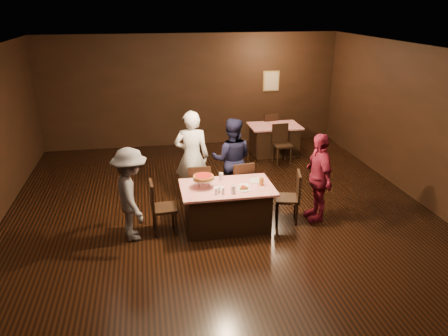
{
  "coord_description": "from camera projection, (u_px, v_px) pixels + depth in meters",
  "views": [
    {
      "loc": [
        -1.26,
        -6.73,
        3.76
      ],
      "look_at": [
        0.04,
        0.37,
        1.0
      ],
      "focal_mm": 35.0,
      "sensor_mm": 36.0,
      "label": 1
    }
  ],
  "objects": [
    {
      "name": "room",
      "position": [
        226.0,
        110.0,
        6.98
      ],
      "size": [
        10.0,
        10.04,
        3.02
      ],
      "color": "black",
      "rests_on": "ground"
    },
    {
      "name": "main_table",
      "position": [
        227.0,
        207.0,
        7.67
      ],
      "size": [
        1.6,
        1.0,
        0.77
      ],
      "primitive_type": "cube",
      "color": "#B30B0F",
      "rests_on": "ground"
    },
    {
      "name": "back_table",
      "position": [
        274.0,
        139.0,
        11.4
      ],
      "size": [
        1.3,
        0.9,
        0.77
      ],
      "primitive_type": "cube",
      "color": "#B20B1A",
      "rests_on": "ground"
    },
    {
      "name": "chair_far_left",
      "position": [
        199.0,
        187.0,
        8.26
      ],
      "size": [
        0.44,
        0.44,
        0.95
      ],
      "primitive_type": "cube",
      "rotation": [
        0.0,
        0.0,
        3.1
      ],
      "color": "black",
      "rests_on": "ground"
    },
    {
      "name": "chair_far_right",
      "position": [
        240.0,
        184.0,
        8.4
      ],
      "size": [
        0.48,
        0.48,
        0.95
      ],
      "primitive_type": "cube",
      "rotation": [
        0.0,
        0.0,
        3.29
      ],
      "color": "black",
      "rests_on": "ground"
    },
    {
      "name": "chair_end_left",
      "position": [
        164.0,
        207.0,
        7.46
      ],
      "size": [
        0.45,
        0.45,
        0.95
      ],
      "primitive_type": "cube",
      "rotation": [
        0.0,
        0.0,
        1.65
      ],
      "color": "black",
      "rests_on": "ground"
    },
    {
      "name": "chair_end_right",
      "position": [
        287.0,
        197.0,
        7.83
      ],
      "size": [
        0.51,
        0.51,
        0.95
      ],
      "primitive_type": "cube",
      "rotation": [
        0.0,
        0.0,
        -1.81
      ],
      "color": "black",
      "rests_on": "ground"
    },
    {
      "name": "chair_back_near",
      "position": [
        282.0,
        144.0,
        10.72
      ],
      "size": [
        0.44,
        0.44,
        0.95
      ],
      "primitive_type": "cube",
      "rotation": [
        0.0,
        0.0,
        0.06
      ],
      "color": "black",
      "rests_on": "ground"
    },
    {
      "name": "chair_back_far",
      "position": [
        268.0,
        130.0,
        11.92
      ],
      "size": [
        0.48,
        0.48,
        0.95
      ],
      "primitive_type": "cube",
      "rotation": [
        0.0,
        0.0,
        3.3
      ],
      "color": "black",
      "rests_on": "ground"
    },
    {
      "name": "diner_white_jacket",
      "position": [
        192.0,
        157.0,
        8.52
      ],
      "size": [
        0.72,
        0.52,
        1.84
      ],
      "primitive_type": "imported",
      "rotation": [
        0.0,
        0.0,
        3.02
      ],
      "color": "white",
      "rests_on": "ground"
    },
    {
      "name": "diner_navy_hoodie",
      "position": [
        232.0,
        159.0,
        8.63
      ],
      "size": [
        0.94,
        0.81,
        1.67
      ],
      "primitive_type": "imported",
      "rotation": [
        0.0,
        0.0,
        2.91
      ],
      "color": "black",
      "rests_on": "ground"
    },
    {
      "name": "diner_grey_knit",
      "position": [
        131.0,
        195.0,
        7.16
      ],
      "size": [
        0.8,
        1.13,
        1.59
      ],
      "primitive_type": "imported",
      "rotation": [
        0.0,
        0.0,
        1.79
      ],
      "color": "slate",
      "rests_on": "ground"
    },
    {
      "name": "diner_red_shirt",
      "position": [
        318.0,
        177.0,
        7.82
      ],
      "size": [
        0.41,
        0.96,
        1.63
      ],
      "primitive_type": "imported",
      "rotation": [
        0.0,
        0.0,
        -1.56
      ],
      "color": "maroon",
      "rests_on": "ground"
    },
    {
      "name": "pizza_stand",
      "position": [
        203.0,
        177.0,
        7.45
      ],
      "size": [
        0.38,
        0.38,
        0.22
      ],
      "color": "black",
      "rests_on": "main_table"
    },
    {
      "name": "plate_with_slice",
      "position": [
        243.0,
        188.0,
        7.4
      ],
      "size": [
        0.25,
        0.25,
        0.06
      ],
      "color": "white",
      "rests_on": "main_table"
    },
    {
      "name": "plate_empty",
      "position": [
        256.0,
        181.0,
        7.76
      ],
      "size": [
        0.25,
        0.25,
        0.01
      ],
      "primitive_type": "cylinder",
      "color": "white",
      "rests_on": "main_table"
    },
    {
      "name": "glass_front_left",
      "position": [
        233.0,
        189.0,
        7.24
      ],
      "size": [
        0.08,
        0.08,
        0.14
      ],
      "primitive_type": "cylinder",
      "color": "silver",
      "rests_on": "main_table"
    },
    {
      "name": "glass_amber",
      "position": [
        261.0,
        181.0,
        7.57
      ],
      "size": [
        0.08,
        0.08,
        0.14
      ],
      "primitive_type": "cylinder",
      "color": "#BF7F26",
      "rests_on": "main_table"
    },
    {
      "name": "glass_back",
      "position": [
        221.0,
        177.0,
        7.78
      ],
      "size": [
        0.08,
        0.08,
        0.14
      ],
      "primitive_type": "cylinder",
      "color": "silver",
      "rests_on": "main_table"
    },
    {
      "name": "condiments",
      "position": [
        220.0,
        191.0,
        7.23
      ],
      "size": [
        0.17,
        0.1,
        0.09
      ],
      "color": "silver",
      "rests_on": "main_table"
    },
    {
      "name": "napkin_center",
      "position": [
        244.0,
        185.0,
        7.59
      ],
      "size": [
        0.19,
        0.19,
        0.01
      ],
      "primitive_type": "cube",
      "rotation": [
        0.0,
        0.0,
        0.21
      ],
      "color": "white",
      "rests_on": "main_table"
    },
    {
      "name": "napkin_left",
      "position": [
        219.0,
        188.0,
        7.46
      ],
      "size": [
        0.21,
        0.21,
        0.01
      ],
      "primitive_type": "cube",
      "rotation": [
        0.0,
        0.0,
        -0.35
      ],
      "color": "white",
      "rests_on": "main_table"
    }
  ]
}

